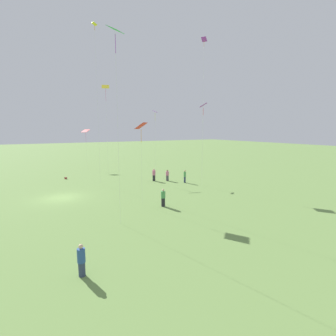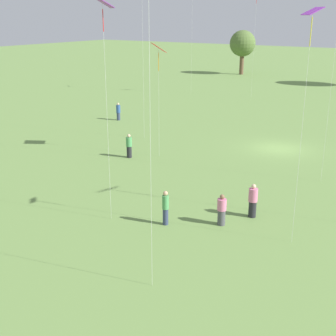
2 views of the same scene
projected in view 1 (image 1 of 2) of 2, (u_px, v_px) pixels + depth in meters
name	position (u px, v px, depth m)	size (l,w,h in m)	color
ground_plane	(61.00, 198.00, 28.98)	(240.00, 240.00, 0.00)	#6B8E47
person_0	(185.00, 176.00, 37.12)	(0.44, 0.44, 1.80)	#333D5B
person_1	(154.00, 175.00, 38.34)	(0.66, 0.66, 1.81)	#232328
person_2	(163.00, 198.00, 25.69)	(0.48, 0.48, 1.77)	#232328
person_3	(167.00, 175.00, 38.43)	(0.64, 0.64, 1.63)	#4C4C51
person_4	(81.00, 260.00, 13.49)	(0.57, 0.57, 1.74)	#333D5B
kite_1	(106.00, 89.00, 44.39)	(1.37, 1.51, 15.03)	yellow
kite_2	(203.00, 107.00, 33.85)	(1.43, 1.41, 10.90)	purple
kite_3	(115.00, 38.00, 19.04)	(1.33, 1.35, 14.94)	green
kite_4	(95.00, 45.00, 33.36)	(0.69, 0.66, 20.82)	yellow
kite_5	(204.00, 51.00, 39.11)	(0.96, 0.88, 21.03)	purple
kite_6	(141.00, 128.00, 25.33)	(1.48, 1.49, 8.19)	red
kite_7	(155.00, 115.00, 40.15)	(0.98, 0.98, 10.36)	purple
kite_9	(86.00, 132.00, 49.86)	(1.73, 1.72, 7.46)	red
picnic_bag_0	(66.00, 178.00, 39.94)	(0.38, 0.38, 0.28)	#933833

